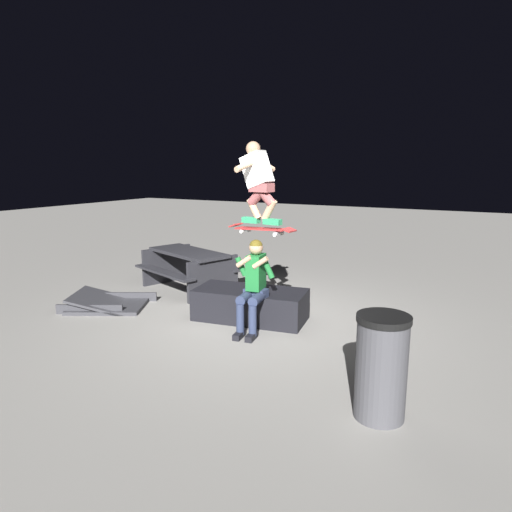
{
  "coord_description": "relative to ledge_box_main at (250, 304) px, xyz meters",
  "views": [
    {
      "loc": [
        -3.12,
        5.76,
        2.32
      ],
      "look_at": [
        -0.12,
        0.27,
        1.07
      ],
      "focal_mm": 31.68,
      "sensor_mm": 36.0,
      "label": 1
    }
  ],
  "objects": [
    {
      "name": "skateboard",
      "position": [
        -0.33,
        0.27,
        1.22
      ],
      "size": [
        1.04,
        0.31,
        0.13
      ],
      "color": "#B72D2D"
    },
    {
      "name": "kicker_ramp",
      "position": [
        2.38,
        0.61,
        -0.18
      ],
      "size": [
        1.47,
        1.37,
        0.33
      ],
      "color": "#38383D",
      "rests_on": "ground"
    },
    {
      "name": "person_sitting_on_ledge",
      "position": [
        -0.28,
        0.4,
        0.49
      ],
      "size": [
        0.6,
        0.78,
        1.31
      ],
      "color": "#2D3856",
      "rests_on": "ground"
    },
    {
      "name": "ground_plane",
      "position": [
        -0.13,
        0.02,
        -0.24
      ],
      "size": [
        40.0,
        40.0,
        0.0
      ],
      "primitive_type": "plane",
      "color": "gray"
    },
    {
      "name": "ledge_box_main",
      "position": [
        0.0,
        0.0,
        0.0
      ],
      "size": [
        1.79,
        1.03,
        0.47
      ],
      "primitive_type": "cube",
      "rotation": [
        0.0,
        0.0,
        0.16
      ],
      "color": "black",
      "rests_on": "ground"
    },
    {
      "name": "skater_airborne",
      "position": [
        -0.28,
        0.26,
        1.91
      ],
      "size": [
        0.63,
        0.89,
        1.12
      ],
      "color": "#2D9E66"
    },
    {
      "name": "trash_bin",
      "position": [
        -2.41,
        1.82,
        0.27
      ],
      "size": [
        0.5,
        0.5,
        1.0
      ],
      "color": "#47474C",
      "rests_on": "ground"
    },
    {
      "name": "picnic_table_back",
      "position": [
        1.88,
        -0.95,
        0.26
      ],
      "size": [
        2.04,
        1.82,
        0.75
      ],
      "color": "#28282D",
      "rests_on": "ground"
    }
  ]
}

